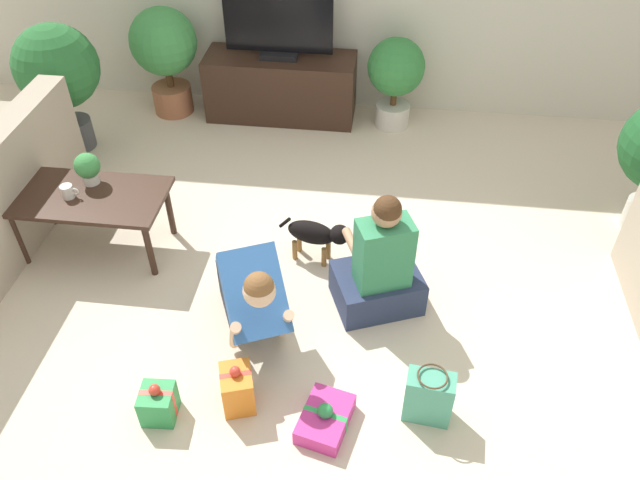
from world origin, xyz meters
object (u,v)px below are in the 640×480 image
(tv, at_px, (278,24))
(potted_plant_back_right, at_px, (396,74))
(tabletop_plant, at_px, (88,167))
(coffee_table, at_px, (89,201))
(potted_plant_back_left, at_px, (165,50))
(potted_plant_corner_left, at_px, (58,71))
(gift_bag_a, at_px, (429,397))
(person_kneeling, at_px, (251,295))
(dog, at_px, (318,234))
(person_sitting, at_px, (380,269))
(gift_box_b, at_px, (158,403))
(gift_box_a, at_px, (325,418))
(gift_box_c, at_px, (237,388))
(tv_console, at_px, (281,87))
(mug, at_px, (68,192))

(tv, distance_m, potted_plant_back_right, 1.07)
(tabletop_plant, bearing_deg, tv, 62.16)
(coffee_table, distance_m, potted_plant_back_left, 1.93)
(potted_plant_corner_left, height_order, potted_plant_back_left, potted_plant_corner_left)
(tabletop_plant, bearing_deg, gift_bag_a, -28.37)
(potted_plant_back_left, xyz_separation_m, gift_bag_a, (2.32, -3.02, -0.44))
(person_kneeling, bearing_deg, dog, 42.53)
(potted_plant_back_left, bearing_deg, potted_plant_back_right, 0.00)
(person_sitting, distance_m, dog, 0.56)
(tv, xyz_separation_m, tabletop_plant, (-0.97, -1.84, -0.27))
(potted_plant_corner_left, distance_m, gift_box_b, 3.00)
(gift_box_a, bearing_deg, potted_plant_back_right, 85.71)
(tabletop_plant, bearing_deg, coffee_table, -80.99)
(gift_box_c, distance_m, gift_bag_a, 1.02)
(person_sitting, bearing_deg, tv_console, -88.18)
(coffee_table, xyz_separation_m, gift_box_b, (0.84, -1.27, -0.30))
(gift_box_c, bearing_deg, potted_plant_back_left, 113.02)
(tv, height_order, dog, tv)
(person_sitting, bearing_deg, potted_plant_back_left, -69.82)
(potted_plant_back_left, height_order, person_sitting, potted_plant_back_left)
(tabletop_plant, bearing_deg, tv_console, 62.16)
(mug, bearing_deg, tabletop_plant, 65.00)
(tabletop_plant, bearing_deg, person_kneeling, -31.84)
(potted_plant_corner_left, bearing_deg, gift_bag_a, -38.24)
(potted_plant_back_right, relative_size, gift_box_a, 2.10)
(potted_plant_corner_left, height_order, gift_box_c, potted_plant_corner_left)
(tv_console, bearing_deg, tv, 0.00)
(gift_box_a, distance_m, gift_bag_a, 0.56)
(potted_plant_corner_left, distance_m, person_kneeling, 2.71)
(potted_plant_back_right, xyz_separation_m, gift_bag_a, (0.29, -3.02, -0.33))
(coffee_table, bearing_deg, mug, -159.48)
(gift_bag_a, relative_size, tabletop_plant, 1.55)
(coffee_table, height_order, person_kneeling, person_kneeling)
(person_sitting, xyz_separation_m, dog, (-0.42, 0.36, -0.07))
(coffee_table, xyz_separation_m, gift_box_a, (1.72, -1.22, -0.35))
(tv, bearing_deg, gift_box_c, -84.67)
(tv_console, xyz_separation_m, potted_plant_back_right, (1.01, -0.05, 0.21))
(potted_plant_back_right, relative_size, gift_box_b, 3.17)
(tv, height_order, potted_plant_back_right, tv)
(mug, bearing_deg, person_kneeling, -24.36)
(person_kneeling, bearing_deg, tv_console, 71.87)
(potted_plant_back_left, relative_size, mug, 8.06)
(tv_console, bearing_deg, tabletop_plant, -117.84)
(potted_plant_back_left, distance_m, gift_box_c, 3.36)
(mug, height_order, tabletop_plant, tabletop_plant)
(gift_box_a, distance_m, tabletop_plant, 2.27)
(potted_plant_corner_left, height_order, person_sitting, potted_plant_corner_left)
(tv_console, height_order, mug, tv_console)
(gift_box_a, relative_size, gift_box_b, 1.51)
(potted_plant_corner_left, relative_size, tabletop_plant, 4.78)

